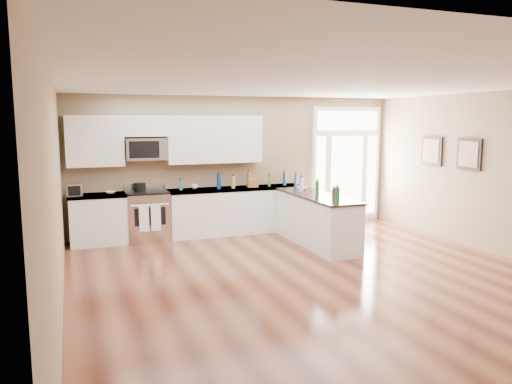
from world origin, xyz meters
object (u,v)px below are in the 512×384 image
Objects in this scene: peninsula_cabinet at (316,221)px; stockpot at (140,187)px; toaster_oven at (74,190)px; kitchen_range at (148,216)px.

peninsula_cabinet is 10.32× the size of stockpot.
peninsula_cabinet is at bearing -22.74° from toaster_oven.
toaster_oven is at bearing -175.65° from kitchen_range.
stockpot is at bearing 4.61° from toaster_oven.
peninsula_cabinet is at bearing -26.55° from kitchen_range.
toaster_oven is (-4.21, 1.35, 0.62)m from peninsula_cabinet.
stockpot is 1.21m from toaster_oven.
stockpot is 0.83× the size of toaster_oven.
kitchen_range is 3.97× the size of toaster_oven.
stockpot is at bearing 152.81° from peninsula_cabinet.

